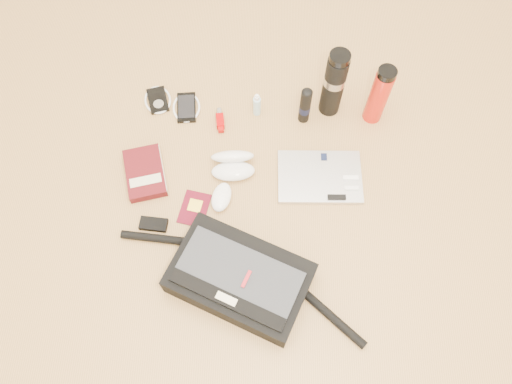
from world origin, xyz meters
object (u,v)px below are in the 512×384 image
Objects in this scene: laptop at (320,177)px; book at (145,173)px; thermos_red at (379,95)px; thermos_black at (334,83)px; messenger_bag at (239,278)px.

laptop is 1.32× the size of book.
laptop is at bearing -14.75° from book.
thermos_black is at bearing 168.28° from thermos_red.
laptop is at bearing 78.33° from messenger_bag.
messenger_bag is 2.69× the size of laptop.
thermos_red is at bearing 77.54° from messenger_bag.
messenger_bag reaches higher than book.
thermos_black reaches higher than laptop.
book is 0.76× the size of thermos_black.
book is (-0.61, -0.00, 0.01)m from laptop.
messenger_bag is at bearing -114.56° from thermos_black.
laptop is 0.99× the size of thermos_black.
book is at bearing 155.77° from messenger_bag.
book is at bearing -161.76° from thermos_red.
messenger_bag is 0.46m from laptop.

